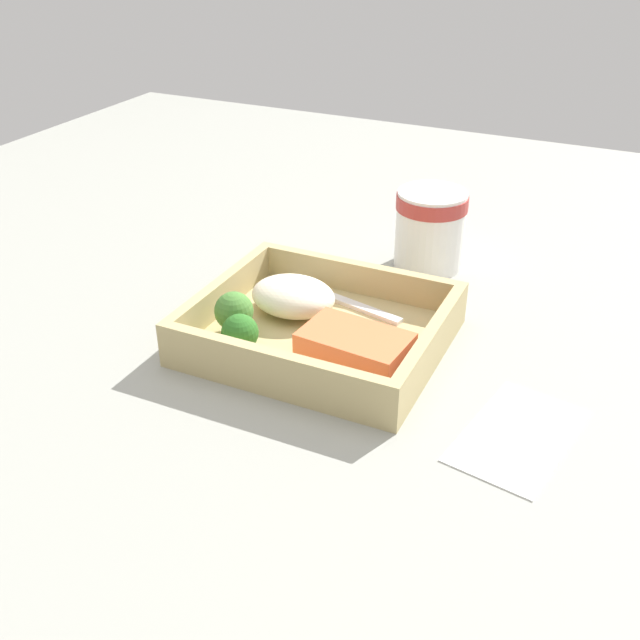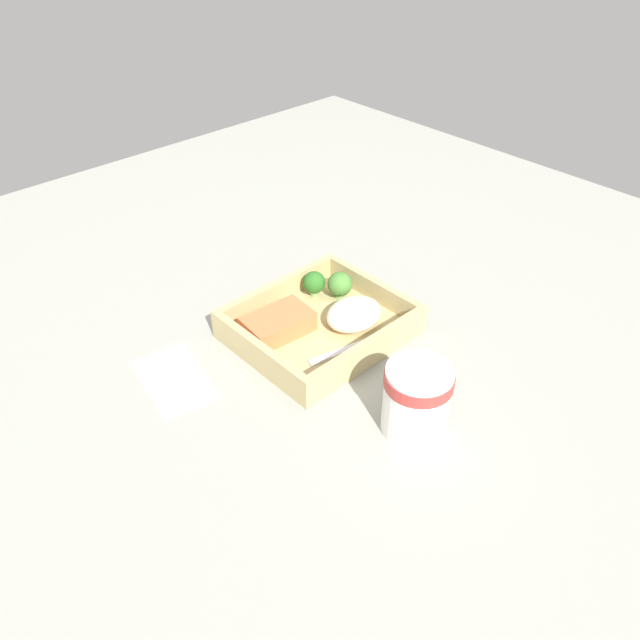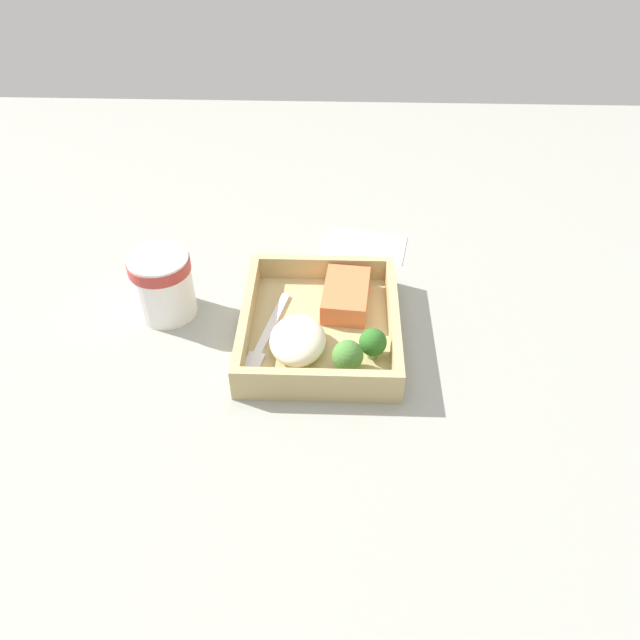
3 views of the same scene
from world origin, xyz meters
TOP-DOWN VIEW (x-y plane):
  - ground_plane at (0.00, 0.00)cm, footprint 160.00×160.00cm
  - takeout_tray at (0.00, 0.00)cm, footprint 24.23×20.93cm
  - tray_rim at (0.00, 0.00)cm, footprint 24.23×20.93cm
  - salmon_fillet at (-5.26, 3.46)cm, footprint 10.49×7.05cm
  - mashed_potatoes at (4.39, -2.72)cm, footprint 9.06×7.27cm
  - broccoli_floret_1 at (5.13, 6.88)cm, footprint 3.57×3.57cm
  - broccoli_floret_2 at (7.70, 3.69)cm, footprint 3.91×3.91cm
  - fork at (2.03, -7.15)cm, footprint 15.76×5.21cm
  - paper_cup at (-4.22, -21.82)cm, footprint 8.45×8.45cm
  - receipt_slip at (-21.49, 6.32)cm, footprint 10.30×14.71cm

SIDE VIEW (x-z plane):
  - ground_plane at x=0.00cm, z-range -2.00..0.00cm
  - receipt_slip at x=-21.49cm, z-range 0.00..0.24cm
  - takeout_tray at x=0.00cm, z-range 0.00..1.20cm
  - fork at x=2.03cm, z-range 1.20..1.64cm
  - salmon_fillet at x=-5.26cm, z-range 1.20..4.35cm
  - tray_rim at x=0.00cm, z-range 1.20..4.69cm
  - mashed_potatoes at x=4.39cm, z-range 1.20..4.92cm
  - broccoli_floret_1 at x=5.13cm, z-range 1.45..5.73cm
  - broccoli_floret_2 at x=7.70cm, z-range 1.41..5.92cm
  - paper_cup at x=-4.22cm, z-range 0.56..10.05cm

